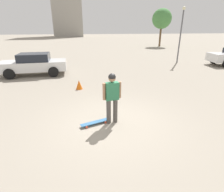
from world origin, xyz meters
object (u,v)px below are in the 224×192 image
object	(u,v)px
person	(112,95)
skateboard	(95,122)
car_parked_near	(34,64)
traffic_cone	(79,85)

from	to	relation	value
person	skateboard	xyz separation A→B (m)	(0.58, 0.01, -0.93)
car_parked_near	skateboard	bearing A→B (deg)	112.35
person	traffic_cone	world-z (taller)	person
car_parked_near	traffic_cone	size ratio (longest dim) A/B	9.04
person	traffic_cone	xyz separation A→B (m)	(0.90, -3.85, -0.77)
traffic_cone	car_parked_near	bearing A→B (deg)	-53.62
person	car_parked_near	size ratio (longest dim) A/B	0.40
person	car_parked_near	xyz separation A→B (m)	(3.71, -7.66, -0.24)
person	car_parked_near	world-z (taller)	person
skateboard	traffic_cone	size ratio (longest dim) A/B	2.11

